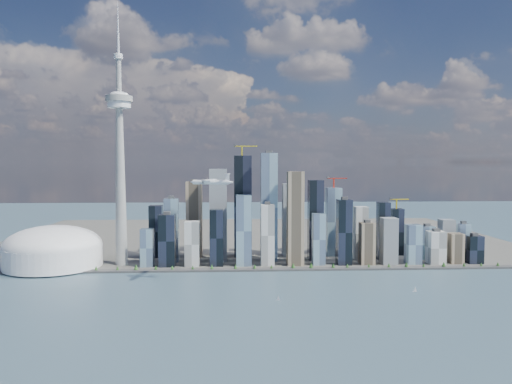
{
  "coord_description": "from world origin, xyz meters",
  "views": [
    {
      "loc": [
        -65.22,
        -759.42,
        222.08
      ],
      "look_at": [
        -14.23,
        260.0,
        160.99
      ],
      "focal_mm": 35.0,
      "sensor_mm": 36.0,
      "label": 1
    }
  ],
  "objects_px": {
    "sailboat_east": "(415,290)",
    "airplane": "(211,182)",
    "needle_tower": "(120,156)",
    "dome_stadium": "(53,249)",
    "sailboat_west": "(278,299)"
  },
  "relations": [
    {
      "from": "needle_tower",
      "to": "sailboat_east",
      "type": "relative_size",
      "value": 55.93
    },
    {
      "from": "sailboat_east",
      "to": "airplane",
      "type": "bearing_deg",
      "value": -175.48
    },
    {
      "from": "needle_tower",
      "to": "dome_stadium",
      "type": "xyz_separation_m",
      "value": [
        -140.0,
        -10.0,
        -196.4
      ]
    },
    {
      "from": "sailboat_west",
      "to": "sailboat_east",
      "type": "relative_size",
      "value": 0.83
    },
    {
      "from": "airplane",
      "to": "sailboat_west",
      "type": "height_order",
      "value": "airplane"
    },
    {
      "from": "needle_tower",
      "to": "dome_stadium",
      "type": "relative_size",
      "value": 2.75
    },
    {
      "from": "needle_tower",
      "to": "sailboat_west",
      "type": "relative_size",
      "value": 67.24
    },
    {
      "from": "airplane",
      "to": "sailboat_west",
      "type": "distance_m",
      "value": 231.61
    },
    {
      "from": "needle_tower",
      "to": "dome_stadium",
      "type": "height_order",
      "value": "needle_tower"
    },
    {
      "from": "needle_tower",
      "to": "sailboat_west",
      "type": "height_order",
      "value": "needle_tower"
    },
    {
      "from": "needle_tower",
      "to": "dome_stadium",
      "type": "bearing_deg",
      "value": -175.91
    },
    {
      "from": "airplane",
      "to": "sailboat_west",
      "type": "xyz_separation_m",
      "value": [
        109.8,
        -84.27,
        -185.69
      ]
    },
    {
      "from": "airplane",
      "to": "sailboat_west",
      "type": "bearing_deg",
      "value": -24.67
    },
    {
      "from": "dome_stadium",
      "to": "airplane",
      "type": "relative_size",
      "value": 2.6
    },
    {
      "from": "needle_tower",
      "to": "sailboat_east",
      "type": "height_order",
      "value": "needle_tower"
    }
  ]
}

